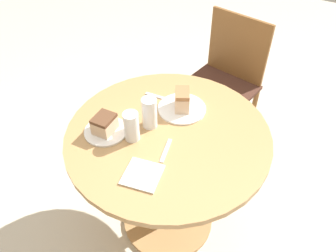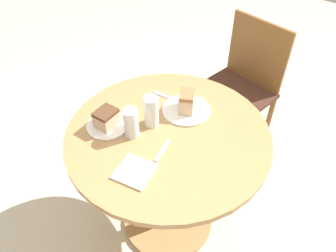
{
  "view_description": "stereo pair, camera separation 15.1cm",
  "coord_description": "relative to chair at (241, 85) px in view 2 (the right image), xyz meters",
  "views": [
    {
      "loc": [
        0.54,
        -0.96,
        1.84
      ],
      "look_at": [
        0.0,
        0.0,
        0.81
      ],
      "focal_mm": 35.0,
      "sensor_mm": 36.0,
      "label": 1
    },
    {
      "loc": [
        0.66,
        -0.88,
        1.84
      ],
      "look_at": [
        0.0,
        0.0,
        0.81
      ],
      "focal_mm": 35.0,
      "sensor_mm": 36.0,
      "label": 2
    }
  ],
  "objects": [
    {
      "name": "ground_plane",
      "position": [
        0.05,
        -0.9,
        -0.49
      ],
      "size": [
        8.0,
        8.0,
        0.0
      ],
      "primitive_type": "plane",
      "color": "beige"
    },
    {
      "name": "table",
      "position": [
        0.05,
        -0.9,
        0.08
      ],
      "size": [
        0.97,
        0.97,
        0.77
      ],
      "color": "tan",
      "rests_on": "ground_plane"
    },
    {
      "name": "chair",
      "position": [
        0.0,
        0.0,
        0.0
      ],
      "size": [
        0.54,
        0.5,
        0.92
      ],
      "rotation": [
        0.0,
        0.0,
        -0.18
      ],
      "color": "brown",
      "rests_on": "ground_plane"
    },
    {
      "name": "plate_near",
      "position": [
        0.03,
        -0.72,
        0.28
      ],
      "size": [
        0.24,
        0.24,
        0.01
      ],
      "color": "white",
      "rests_on": "table"
    },
    {
      "name": "plate_far",
      "position": [
        -0.21,
        -1.04,
        0.28
      ],
      "size": [
        0.2,
        0.2,
        0.01
      ],
      "color": "white",
      "rests_on": "table"
    },
    {
      "name": "cake_slice_near",
      "position": [
        0.03,
        -0.72,
        0.33
      ],
      "size": [
        0.11,
        0.13,
        0.1
      ],
      "rotation": [
        0.0,
        0.0,
        0.49
      ],
      "color": "beige",
      "rests_on": "plate_near"
    },
    {
      "name": "cake_slice_far",
      "position": [
        -0.21,
        -1.04,
        0.32
      ],
      "size": [
        0.09,
        0.11,
        0.08
      ],
      "rotation": [
        0.0,
        0.0,
        0.05
      ],
      "color": "beige",
      "rests_on": "plate_far"
    },
    {
      "name": "glass_lemonade",
      "position": [
        -0.05,
        -0.9,
        0.34
      ],
      "size": [
        0.07,
        0.07,
        0.16
      ],
      "color": "silver",
      "rests_on": "table"
    },
    {
      "name": "glass_water",
      "position": [
        -0.08,
        -1.01,
        0.34
      ],
      "size": [
        0.07,
        0.07,
        0.15
      ],
      "color": "silver",
      "rests_on": "table"
    },
    {
      "name": "napkin_stack",
      "position": [
        0.08,
        -1.18,
        0.28
      ],
      "size": [
        0.17,
        0.17,
        0.01
      ],
      "rotation": [
        0.0,
        0.0,
        0.19
      ],
      "color": "silver",
      "rests_on": "table"
    },
    {
      "name": "fork",
      "position": [
        -0.12,
        -0.69,
        0.27
      ],
      "size": [
        0.17,
        0.03,
        0.0
      ],
      "rotation": [
        0.0,
        0.0,
        0.07
      ],
      "color": "silver",
      "rests_on": "table"
    },
    {
      "name": "spoon",
      "position": [
        0.1,
        -1.01,
        0.27
      ],
      "size": [
        0.05,
        0.14,
        0.0
      ],
      "rotation": [
        0.0,
        0.0,
        1.8
      ],
      "color": "silver",
      "rests_on": "table"
    }
  ]
}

